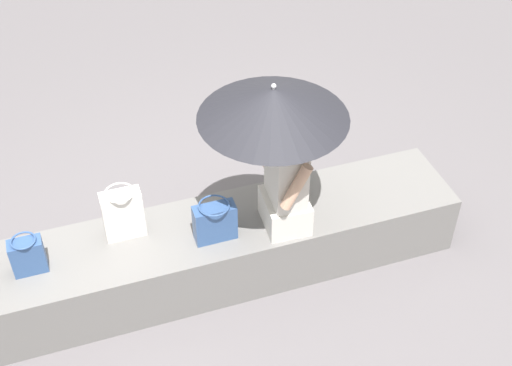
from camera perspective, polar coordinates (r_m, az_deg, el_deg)
ground_plane at (r=4.98m, az=-2.21°, el=-7.11°), size 14.00×14.00×0.00m
stone_bench at (r=4.81m, az=-2.28°, el=-5.26°), size 3.19×0.64×0.46m
person_seated at (r=4.39m, az=2.49°, el=0.39°), size 0.30×0.48×0.90m
parasol at (r=4.06m, az=1.44°, el=6.55°), size 0.91×0.91×1.08m
handbag_black at (r=4.53m, az=-10.85°, el=-2.47°), size 0.26×0.19×0.36m
tote_bag_canvas at (r=4.46m, az=-3.39°, el=-3.17°), size 0.27×0.20×0.29m
shoulder_bag_spare at (r=4.48m, az=-18.21°, el=-5.66°), size 0.20×0.15×0.26m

